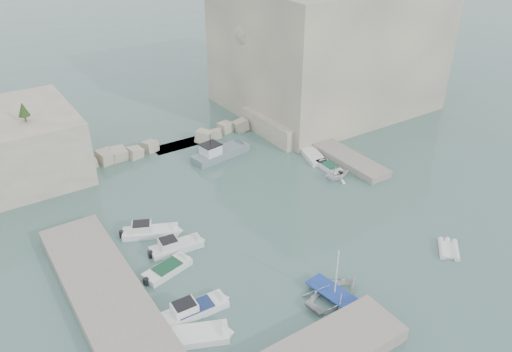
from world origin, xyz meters
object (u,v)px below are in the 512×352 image
motorboat_a (151,234)px  motorboat_c (168,272)px  motorboat_e (199,338)px  tender_east_c (312,157)px  tender_east_b (329,170)px  motorboat_d (195,313)px  rowboat (334,298)px  tender_east_d (295,143)px  motorboat_b (177,249)px  tender_east_a (336,179)px  work_boat (221,157)px  inflatable_dinghy (448,251)px

motorboat_a → motorboat_c: bearing=-74.8°
motorboat_e → tender_east_c: same height
motorboat_c → tender_east_b: 23.08m
motorboat_a → motorboat_d: 10.89m
tender_east_c → motorboat_e: bearing=141.5°
motorboat_a → rowboat: motorboat_a is taller
motorboat_d → tender_east_d: tender_east_d is taller
rowboat → motorboat_b: bearing=23.3°
motorboat_a → motorboat_b: 3.43m
motorboat_b → tender_east_a: (19.70, 1.64, 0.00)m
motorboat_d → tender_east_d: bearing=40.6°
work_boat → inflatable_dinghy: bearing=-82.5°
motorboat_d → rowboat: size_ratio=1.09×
motorboat_e → inflatable_dinghy: 22.74m
motorboat_d → motorboat_e: motorboat_d is taller
motorboat_a → motorboat_e: size_ratio=1.19×
motorboat_d → rowboat: bearing=-22.8°
inflatable_dinghy → tender_east_b: (0.93, 16.75, 0.00)m
tender_east_a → tender_east_b: tender_east_a is taller
motorboat_b → rowboat: (7.43, -12.02, 0.00)m
motorboat_b → motorboat_e: (-3.02, -9.84, 0.00)m
rowboat → work_boat: size_ratio=0.65×
motorboat_e → tender_east_d: (24.34, 20.95, 0.00)m
motorboat_c → work_boat: work_boat is taller
tender_east_a → work_boat: 13.83m
tender_east_a → tender_east_d: 9.61m
work_boat → motorboat_d: bearing=-133.1°
motorboat_d → work_boat: (14.04, 20.60, 0.00)m
motorboat_c → motorboat_e: size_ratio=0.98×
motorboat_c → motorboat_e: (-1.13, -7.58, 0.00)m
rowboat → inflatable_dinghy: size_ratio=1.66×
motorboat_b → inflatable_dinghy: size_ratio=1.63×
motorboat_b → motorboat_e: bearing=-101.7°
motorboat_c → motorboat_d: 5.31m
motorboat_b → tender_east_b: motorboat_b is taller
motorboat_b → motorboat_d: (-2.17, -7.56, 0.00)m
tender_east_b → tender_east_a: bearing=163.4°
motorboat_c → tender_east_b: same height
motorboat_c → motorboat_d: size_ratio=0.81×
tender_east_a → work_boat: work_boat is taller
motorboat_c → inflatable_dinghy: bearing=-41.1°
rowboat → tender_east_d: 26.99m
tender_east_a → tender_east_b: (0.72, 2.02, 0.00)m
inflatable_dinghy → tender_east_a: (0.21, 14.72, 0.00)m
rowboat → tender_east_a: bearing=-50.3°
motorboat_a → motorboat_d: (-1.16, -10.83, 0.00)m
inflatable_dinghy → tender_east_a: size_ratio=0.98×
motorboat_c → inflatable_dinghy: size_ratio=1.47×
tender_east_b → tender_east_d: tender_east_d is taller
rowboat → inflatable_dinghy: (12.06, -1.06, 0.00)m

